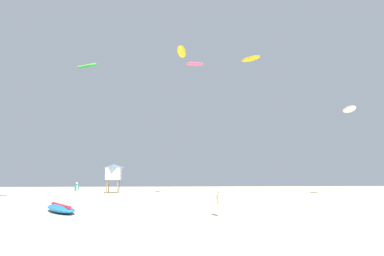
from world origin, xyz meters
TOP-DOWN VIEW (x-y plane):
  - ground_plane at (0.00, 0.00)m, footprint 120.00×120.00m
  - person_foreground at (0.18, 3.46)m, footprint 0.35×0.49m
  - person_midground at (-12.30, 18.13)m, footprint 0.40×0.52m
  - kite_grounded_near at (-9.90, 6.22)m, footprint 3.57×4.57m
  - lifeguard_tower at (-10.66, 30.52)m, footprint 2.30×2.30m
  - kite_aloft_1 at (11.48, 34.83)m, footprint 3.36×3.34m
  - kite_aloft_2 at (-1.17, 23.60)m, footprint 1.87×4.09m
  - kite_aloft_3 at (-16.19, 33.66)m, footprint 4.22×3.04m
  - kite_aloft_4 at (20.85, 22.30)m, footprint 1.88×3.94m
  - kite_aloft_5 at (1.27, 31.58)m, footprint 2.89×0.94m

SIDE VIEW (x-z plane):
  - ground_plane at x=0.00m, z-range 0.00..0.00m
  - kite_grounded_near at x=-9.90m, z-range -0.02..0.55m
  - person_foreground at x=0.18m, z-range 0.13..1.67m
  - person_midground at x=-12.30m, z-range 0.15..1.92m
  - lifeguard_tower at x=-10.66m, z-range 0.98..5.13m
  - kite_aloft_4 at x=20.85m, z-range 10.69..11.50m
  - kite_aloft_2 at x=-1.17m, z-range 18.49..19.22m
  - kite_aloft_3 at x=-16.19m, z-range 19.77..20.52m
  - kite_aloft_5 at x=1.27m, z-range 19.98..20.58m
  - kite_aloft_1 at x=11.48m, z-range 22.37..23.21m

